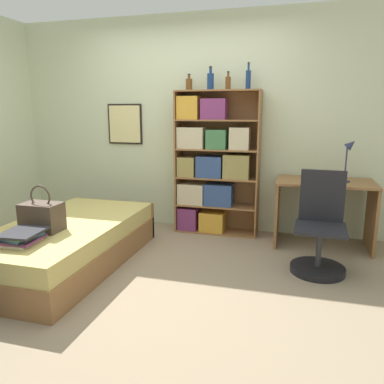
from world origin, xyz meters
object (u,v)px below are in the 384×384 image
object	(u,v)px
bottle_brown	(210,81)
desk	(324,202)
bottle_blue	(248,79)
desk_chair	(319,240)
book_stack_on_bed	(23,237)
bookcase	(211,165)
bed	(68,243)
desk_lamp	(349,152)
bottle_green	(189,84)
handbag	(42,216)
bottle_clear	(228,83)

from	to	relation	value
bottle_brown	desk	world-z (taller)	bottle_brown
bottle_blue	desk_chair	xyz separation A→B (m)	(0.82, -0.89, -1.52)
book_stack_on_bed	bookcase	xyz separation A→B (m)	(1.11, 1.95, 0.36)
bed	desk_lamp	xyz separation A→B (m)	(2.62, 1.20, 0.84)
bed	desk	xyz separation A→B (m)	(2.41, 1.21, 0.29)
bed	bottle_green	xyz separation A→B (m)	(0.83, 1.38, 1.56)
bottle_brown	bookcase	bearing A→B (deg)	-40.90
handbag	book_stack_on_bed	distance (m)	0.34
desk_lamp	bottle_clear	bearing A→B (deg)	173.17
desk	bookcase	bearing A→B (deg)	173.62
bottle_blue	desk_lamp	bearing A→B (deg)	-9.56
bottle_green	bottle_blue	distance (m)	0.69
bed	bottle_brown	xyz separation A→B (m)	(1.10, 1.37, 1.59)
bookcase	bed	bearing A→B (deg)	-129.50
bookcase	bottle_green	distance (m)	0.98
handbag	bottle_green	bearing A→B (deg)	61.77
bottle_brown	bottle_clear	xyz separation A→B (m)	(0.21, -0.01, -0.02)
bookcase	desk_chair	xyz separation A→B (m)	(1.23, -0.86, -0.54)
bookcase	desk_lamp	distance (m)	1.53
handbag	desk	distance (m)	2.87
book_stack_on_bed	bottle_blue	world-z (taller)	bottle_blue
bottle_clear	bottle_blue	distance (m)	0.23
bookcase	bottle_clear	bearing A→B (deg)	2.62
handbag	bottle_brown	size ratio (longest dim) A/B	1.57
bookcase	desk_lamp	world-z (taller)	bookcase
bookcase	desk	distance (m)	1.35
bottle_green	bottle_clear	size ratio (longest dim) A/B	0.93
bottle_green	bottle_blue	bearing A→B (deg)	0.36
bookcase	desk_lamp	xyz separation A→B (m)	(1.51, -0.15, 0.21)
desk	desk_lamp	xyz separation A→B (m)	(0.21, -0.00, 0.55)
bottle_brown	bed	bearing A→B (deg)	-128.73
book_stack_on_bed	desk_lamp	distance (m)	3.23
bottle_green	desk	size ratio (longest dim) A/B	0.18
bottle_blue	bed	bearing A→B (deg)	-137.74
book_stack_on_bed	bottle_clear	xyz separation A→B (m)	(1.29, 1.96, 1.30)
bottle_brown	bottle_clear	size ratio (longest dim) A/B	1.30
desk	desk_lamp	distance (m)	0.59
handbag	bottle_blue	bearing A→B (deg)	46.41
bottle_brown	bottle_blue	xyz separation A→B (m)	(0.43, 0.02, 0.01)
bottle_blue	handbag	bearing A→B (deg)	-133.59
book_stack_on_bed	bottle_green	bearing A→B (deg)	67.36
bottle_brown	desk_chair	world-z (taller)	bottle_brown
handbag	desk_lamp	xyz separation A→B (m)	(2.68, 1.47, 0.49)
bottle_clear	desk_chair	distance (m)	2.01
bottle_clear	bottle_blue	xyz separation A→B (m)	(0.22, 0.03, 0.04)
book_stack_on_bed	desk_chair	distance (m)	2.58
bookcase	bottle_blue	distance (m)	1.07
handbag	bottle_green	size ratio (longest dim) A/B	2.19
bottle_clear	bottle_green	bearing A→B (deg)	177.25
desk_lamp	desk_chair	xyz separation A→B (m)	(-0.28, -0.71, -0.75)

